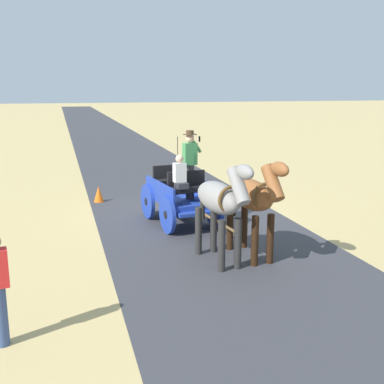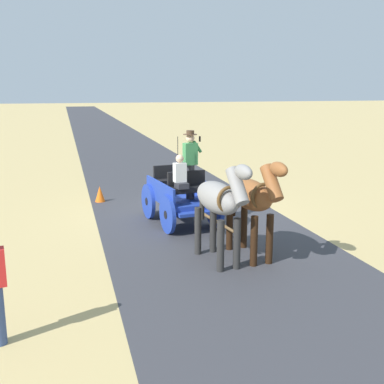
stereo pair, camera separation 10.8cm
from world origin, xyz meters
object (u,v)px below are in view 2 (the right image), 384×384
at_px(traffic_cone, 100,194).
at_px(horse_drawn_carriage, 182,194).
at_px(horse_off_side, 219,201).
at_px(horse_near_side, 252,198).

bearing_deg(traffic_cone, horse_drawn_carriage, 121.92).
xyz_separation_m(horse_off_side, traffic_cone, (1.96, -6.14, -1.07)).
bearing_deg(horse_drawn_carriage, horse_off_side, 90.76).
distance_m(horse_drawn_carriage, horse_near_side, 3.09).
bearing_deg(horse_near_side, horse_off_side, 8.00).
xyz_separation_m(horse_drawn_carriage, horse_near_side, (-0.80, 2.95, 0.51)).
height_order(horse_off_side, traffic_cone, horse_off_side).
height_order(horse_near_side, horse_off_side, same).
bearing_deg(horse_off_side, horse_near_side, -172.00).
relative_size(horse_near_side, horse_off_side, 1.00).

